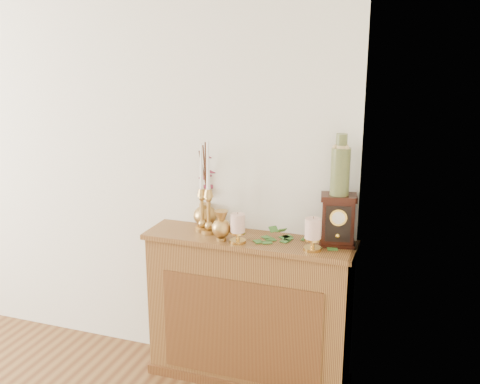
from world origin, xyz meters
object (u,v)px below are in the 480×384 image
at_px(candlestick_left, 202,203).
at_px(bud_vase, 221,226).
at_px(ceramic_vase, 340,168).
at_px(ginger_jar, 207,187).
at_px(candlestick_center, 209,204).
at_px(mantel_clock, 338,221).

distance_m(candlestick_left, bud_vase, 0.23).
bearing_deg(ceramic_vase, candlestick_left, -178.18).
bearing_deg(ginger_jar, candlestick_center, -65.12).
distance_m(bud_vase, ginger_jar, 0.35).
relative_size(candlestick_center, ceramic_vase, 1.64).
relative_size(candlestick_center, mantel_clock, 1.89).
relative_size(candlestick_center, ginger_jar, 1.03).
bearing_deg(ginger_jar, ceramic_vase, -6.57).
bearing_deg(ginger_jar, bud_vase, -52.98).
bearing_deg(candlestick_center, bud_vase, -39.05).
height_order(candlestick_center, ceramic_vase, ceramic_vase).
height_order(candlestick_left, ceramic_vase, ceramic_vase).
relative_size(bud_vase, ginger_jar, 0.33).
xyz_separation_m(candlestick_left, mantel_clock, (0.81, 0.02, -0.03)).
bearing_deg(bud_vase, ginger_jar, 127.02).
bearing_deg(mantel_clock, ginger_jar, 162.21).
relative_size(candlestick_left, ginger_jar, 0.99).
bearing_deg(ceramic_vase, ginger_jar, 173.43).
height_order(candlestick_center, ginger_jar, candlestick_center).
bearing_deg(ginger_jar, mantel_clock, -6.74).
xyz_separation_m(bud_vase, ginger_jar, (-0.19, 0.25, 0.15)).
xyz_separation_m(bud_vase, ceramic_vase, (0.63, 0.15, 0.35)).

